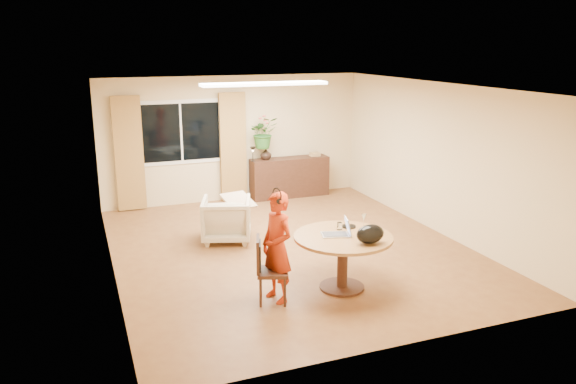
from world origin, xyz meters
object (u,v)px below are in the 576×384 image
object	(u,v)px
dining_table	(343,247)
child	(277,247)
armchair	(227,219)
dining_chair	(272,270)
sideboard	(290,177)

from	to	relation	value
dining_table	child	size ratio (longest dim) A/B	0.92
armchair	dining_chair	bearing A→B (deg)	106.86
armchair	sideboard	size ratio (longest dim) A/B	0.48
child	armchair	xyz separation A→B (m)	(-0.02, 2.44, -0.35)
dining_table	sideboard	world-z (taller)	sideboard
dining_table	sideboard	bearing A→B (deg)	77.43
dining_chair	child	bearing A→B (deg)	44.15
sideboard	dining_table	bearing A→B (deg)	-102.57
child	sideboard	xyz separation A→B (m)	(1.98, 4.68, -0.30)
dining_table	child	xyz separation A→B (m)	(-0.94, -0.01, 0.13)
dining_table	sideboard	xyz separation A→B (m)	(1.04, 4.67, -0.17)
dining_table	armchair	distance (m)	2.63
dining_chair	armchair	world-z (taller)	dining_chair
dining_table	dining_chair	xyz separation A→B (m)	(-1.02, -0.05, -0.16)
child	sideboard	distance (m)	5.09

